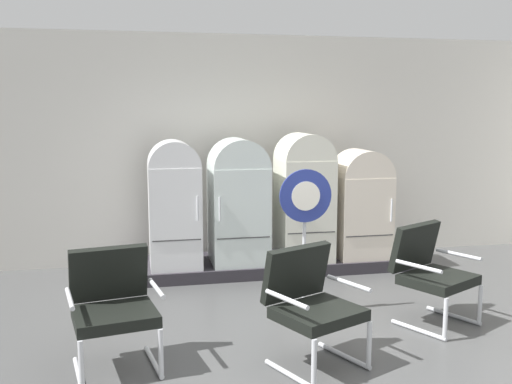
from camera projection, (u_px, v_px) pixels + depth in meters
ground at (360, 381)px, 4.38m from camera, size 12.00×10.00×0.05m
back_wall at (259, 148)px, 7.70m from camera, size 11.76×0.12×2.96m
display_plinth at (269, 263)px, 7.29m from camera, size 3.67×0.95×0.14m
refrigerator_0 at (174, 200)px, 6.81m from camera, size 0.60×0.66×1.50m
refrigerator_1 at (238, 197)px, 7.00m from camera, size 0.68×0.73×1.52m
refrigerator_2 at (304, 193)px, 7.14m from camera, size 0.64×0.69×1.57m
refrigerator_3 at (361, 201)px, 7.27m from camera, size 0.66×0.62×1.36m
armchair_left at (113, 302)px, 4.51m from camera, size 0.76×0.75×0.94m
armchair_right at (430, 269)px, 5.44m from camera, size 0.85×0.86×0.94m
armchair_center at (311, 300)px, 4.55m from camera, size 0.84×0.84×0.94m
sign_stand at (305, 240)px, 5.63m from camera, size 0.52×0.32×1.45m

